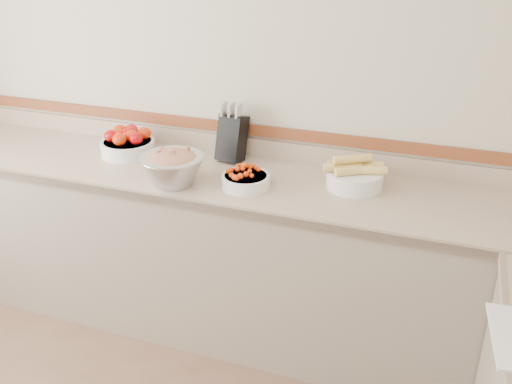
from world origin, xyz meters
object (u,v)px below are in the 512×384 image
(knife_block, at_px, (232,137))
(rhubarb_bowl, at_px, (173,167))
(tomato_bowl, at_px, (128,143))
(cherry_tomato_bowl, at_px, (246,179))
(corn_bowl, at_px, (355,176))

(knife_block, height_order, rhubarb_bowl, knife_block)
(rhubarb_bowl, bearing_deg, tomato_bowl, 146.46)
(cherry_tomato_bowl, bearing_deg, tomato_bowl, 166.16)
(corn_bowl, bearing_deg, cherry_tomato_bowl, -160.37)
(tomato_bowl, bearing_deg, corn_bowl, -0.56)
(corn_bowl, distance_m, rhubarb_bowl, 0.88)
(knife_block, xyz_separation_m, rhubarb_bowl, (-0.15, -0.40, -0.04))
(knife_block, relative_size, tomato_bowl, 1.09)
(tomato_bowl, relative_size, rhubarb_bowl, 0.95)
(knife_block, relative_size, cherry_tomato_bowl, 1.36)
(tomato_bowl, bearing_deg, rhubarb_bowl, -33.54)
(knife_block, bearing_deg, tomato_bowl, -168.28)
(knife_block, bearing_deg, corn_bowl, -10.79)
(knife_block, distance_m, rhubarb_bowl, 0.43)
(cherry_tomato_bowl, xyz_separation_m, rhubarb_bowl, (-0.34, -0.09, 0.05))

